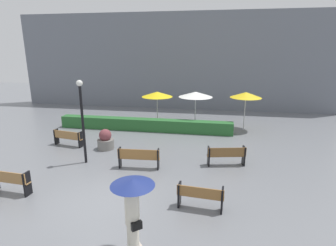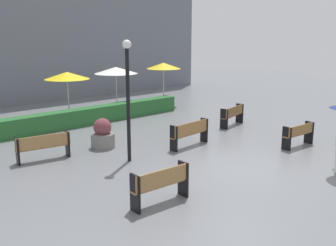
{
  "view_description": "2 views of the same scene",
  "coord_description": "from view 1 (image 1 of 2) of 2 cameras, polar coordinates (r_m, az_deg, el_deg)",
  "views": [
    {
      "loc": [
        3.72,
        -8.1,
        5.17
      ],
      "look_at": [
        1.43,
        4.96,
        1.53
      ],
      "focal_mm": 28.96,
      "sensor_mm": 36.0,
      "label": 1
    },
    {
      "loc": [
        -9.22,
        -6.51,
        3.94
      ],
      "look_at": [
        0.0,
        3.31,
        0.86
      ],
      "focal_mm": 40.27,
      "sensor_mm": 36.0,
      "label": 2
    }
  ],
  "objects": [
    {
      "name": "bench_near_right",
      "position": [
        9.28,
        6.81,
        -14.92
      ],
      "size": [
        1.56,
        0.48,
        0.85
      ],
      "color": "olive",
      "rests_on": "ground"
    },
    {
      "name": "bench_far_right",
      "position": [
        12.65,
        12.21,
        -6.53
      ],
      "size": [
        1.76,
        0.7,
        0.89
      ],
      "color": "brown",
      "rests_on": "ground"
    },
    {
      "name": "bench_near_left",
      "position": [
        11.67,
        -30.42,
        -10.31
      ],
      "size": [
        1.6,
        0.46,
        0.9
      ],
      "color": "#9E7242",
      "rests_on": "ground"
    },
    {
      "name": "planter_pot",
      "position": [
        14.79,
        -13.01,
        -3.6
      ],
      "size": [
        0.87,
        0.87,
        1.09
      ],
      "color": "slate",
      "rests_on": "ground"
    },
    {
      "name": "building_facade",
      "position": [
        24.41,
        1.19,
        12.79
      ],
      "size": [
        28.0,
        1.2,
        8.17
      ],
      "primitive_type": "cube",
      "color": "slate",
      "rests_on": "ground"
    },
    {
      "name": "bench_mid_center",
      "position": [
        12.14,
        -6.19,
        -7.09
      ],
      "size": [
        1.87,
        0.44,
        0.93
      ],
      "color": "olive",
      "rests_on": "ground"
    },
    {
      "name": "pedestrian_with_umbrella",
      "position": [
        7.16,
        -7.46,
        -16.31
      ],
      "size": [
        1.11,
        1.11,
        2.1
      ],
      "color": "silver",
      "rests_on": "ground"
    },
    {
      "name": "patio_umbrella_white",
      "position": [
        18.32,
        5.83,
        6.01
      ],
      "size": [
        2.28,
        2.28,
        2.41
      ],
      "color": "silver",
      "rests_on": "ground"
    },
    {
      "name": "lamp_post",
      "position": [
        12.75,
        -17.65,
        1.95
      ],
      "size": [
        0.28,
        0.28,
        3.87
      ],
      "color": "black",
      "rests_on": "ground"
    },
    {
      "name": "patio_umbrella_yellow_far",
      "position": [
        18.19,
        16.08,
        5.69
      ],
      "size": [
        2.01,
        2.01,
        2.49
      ],
      "color": "silver",
      "rests_on": "ground"
    },
    {
      "name": "bench_far_left",
      "position": [
        15.82,
        -20.38,
        -2.77
      ],
      "size": [
        1.75,
        0.61,
        0.87
      ],
      "color": "#9E7242",
      "rests_on": "ground"
    },
    {
      "name": "hedge_strip",
      "position": [
        17.75,
        -5.0,
        -0.35
      ],
      "size": [
        11.35,
        0.7,
        0.78
      ],
      "primitive_type": "cube",
      "color": "#28602D",
      "rests_on": "ground"
    },
    {
      "name": "patio_umbrella_yellow",
      "position": [
        18.98,
        -2.3,
        6.06
      ],
      "size": [
        2.16,
        2.16,
        2.29
      ],
      "color": "silver",
      "rests_on": "ground"
    },
    {
      "name": "ground_plane",
      "position": [
        10.31,
        -13.17,
        -15.2
      ],
      "size": [
        60.0,
        60.0,
        0.0
      ],
      "primitive_type": "plane",
      "color": "slate"
    }
  ]
}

